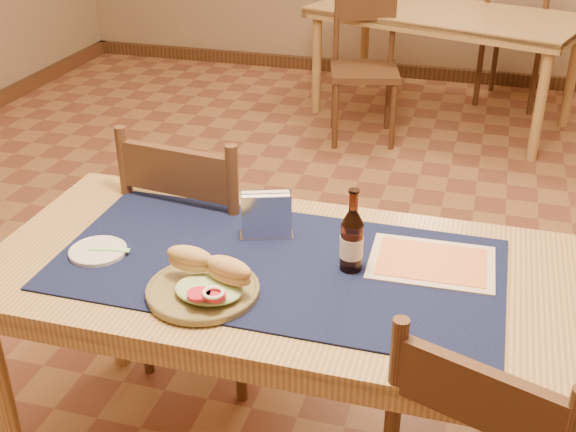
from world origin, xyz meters
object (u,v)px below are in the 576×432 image
(back_table, at_px, (446,24))
(main_table, at_px, (278,290))
(napkin_holder, at_px, (266,217))
(chair_main_far, at_px, (207,246))
(sandwich_plate, at_px, (206,284))
(beer_bottle, at_px, (352,240))

(back_table, bearing_deg, main_table, -92.81)
(napkin_holder, bearing_deg, chair_main_far, 137.30)
(chair_main_far, bearing_deg, sandwich_plate, -67.40)
(napkin_holder, bearing_deg, main_table, -61.07)
(main_table, height_order, chair_main_far, chair_main_far)
(beer_bottle, relative_size, napkin_holder, 1.44)
(main_table, height_order, sandwich_plate, sandwich_plate)
(chair_main_far, xyz_separation_m, beer_bottle, (0.58, -0.40, 0.33))
(sandwich_plate, bearing_deg, main_table, 55.38)
(sandwich_plate, xyz_separation_m, beer_bottle, (0.33, 0.22, 0.06))
(main_table, distance_m, sandwich_plate, 0.26)
(back_table, distance_m, beer_bottle, 3.32)
(chair_main_far, distance_m, napkin_holder, 0.53)
(main_table, distance_m, beer_bottle, 0.26)
(chair_main_far, bearing_deg, beer_bottle, -34.23)
(sandwich_plate, bearing_deg, chair_main_far, 112.60)
(back_table, relative_size, chair_main_far, 1.95)
(sandwich_plate, relative_size, beer_bottle, 1.23)
(back_table, distance_m, napkin_holder, 3.22)
(sandwich_plate, bearing_deg, beer_bottle, 33.90)
(main_table, relative_size, beer_bottle, 6.83)
(beer_bottle, bearing_deg, main_table, -171.75)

